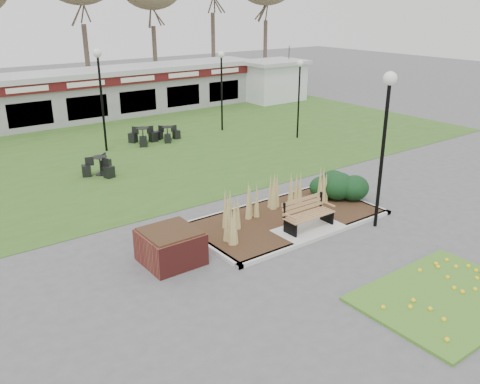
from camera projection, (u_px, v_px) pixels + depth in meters
ground at (312, 233)px, 15.72m from camera, size 100.00×100.00×0.00m
lawn at (139, 148)px, 24.73m from camera, size 34.00×16.00×0.02m
flower_bed at (446, 296)px, 12.24m from camera, size 4.20×3.00×0.16m
planting_bed at (312, 200)px, 17.32m from camera, size 6.75×3.40×1.27m
park_bench at (307, 213)px, 15.70m from camera, size 1.70×0.66×0.93m
brick_planter at (171, 246)px, 13.85m from camera, size 1.50×1.50×0.95m
food_pavilion at (78, 95)px, 30.20m from camera, size 24.60×3.40×2.90m
service_hut at (273, 80)px, 36.26m from camera, size 4.40×3.40×2.83m
lamp_post_near_left at (386, 117)px, 14.99m from camera, size 0.40×0.40×4.86m
lamp_post_mid_left at (100, 78)px, 23.11m from camera, size 0.39×0.39×4.76m
lamp_post_mid_right at (299, 82)px, 25.66m from camera, size 0.33×0.33×4.00m
lamp_post_far_right at (221, 73)px, 27.13m from camera, size 0.35×0.35×4.27m
bistro_set_a at (143, 138)px, 25.48m from camera, size 1.36×1.51×0.80m
bistro_set_b at (101, 169)px, 20.88m from camera, size 1.41×1.40×0.77m
bistro_set_c at (168, 136)px, 26.09m from camera, size 1.16×1.33×0.71m
patio_umbrella at (288, 75)px, 37.01m from camera, size 2.57×2.59×2.62m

